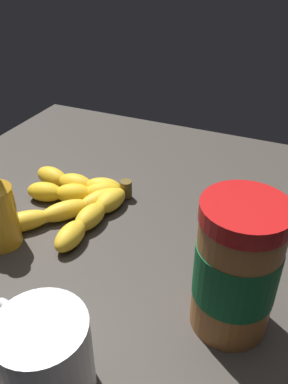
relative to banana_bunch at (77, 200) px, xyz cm
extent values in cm
cube|color=#38332D|center=(8.74, 0.69, -3.86)|extent=(79.46, 75.55, 4.41)
ellipsoid|color=gold|center=(2.14, 4.96, 0.05)|extent=(7.10, 4.96, 3.41)
ellipsoid|color=gold|center=(-2.91, 4.16, 0.05)|extent=(6.60, 3.74, 3.41)
ellipsoid|color=gold|center=(-8.03, 4.44, 0.05)|extent=(6.90, 4.40, 3.41)
ellipsoid|color=yellow|center=(2.79, 3.76, 0.03)|extent=(7.02, 6.28, 3.35)
ellipsoid|color=yellow|center=(-1.53, 1.36, 0.03)|extent=(7.04, 5.57, 3.35)
ellipsoid|color=yellow|center=(-6.23, -0.20, 0.03)|extent=(6.81, 4.66, 3.35)
ellipsoid|color=yellow|center=(3.55, 2.02, -0.11)|extent=(6.92, 8.47, 3.08)
ellipsoid|color=yellow|center=(-0.18, -3.25, -0.11)|extent=(7.41, 8.25, 3.08)
ellipsoid|color=yellow|center=(-4.42, -8.11, -0.11)|extent=(7.82, 7.95, 3.08)
ellipsoid|color=gold|center=(5.20, 1.98, 0.03)|extent=(4.68, 7.13, 3.36)
ellipsoid|color=gold|center=(4.37, -3.20, 0.03)|extent=(4.04, 6.89, 3.36)
ellipsoid|color=gold|center=(4.09, -8.44, 0.03)|extent=(3.36, 6.57, 3.36)
cylinder|color=brown|center=(6.08, 6.01, 0.15)|extent=(2.00, 2.00, 3.00)
cylinder|color=#9E602D|center=(28.42, -12.52, 5.76)|extent=(8.95, 8.95, 14.83)
cylinder|color=#0F592D|center=(28.42, -12.52, 6.50)|extent=(9.12, 9.12, 6.67)
cylinder|color=#B71414|center=(28.42, -12.52, 14.15)|extent=(9.19, 9.19, 1.95)
cylinder|color=silver|center=(14.34, -28.02, 3.28)|extent=(8.83, 8.83, 9.87)
torus|color=silver|center=(9.06, -26.12, 3.78)|extent=(5.37, 2.75, 5.34)
camera|label=1|loc=(31.88, -45.00, 37.03)|focal=37.16mm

